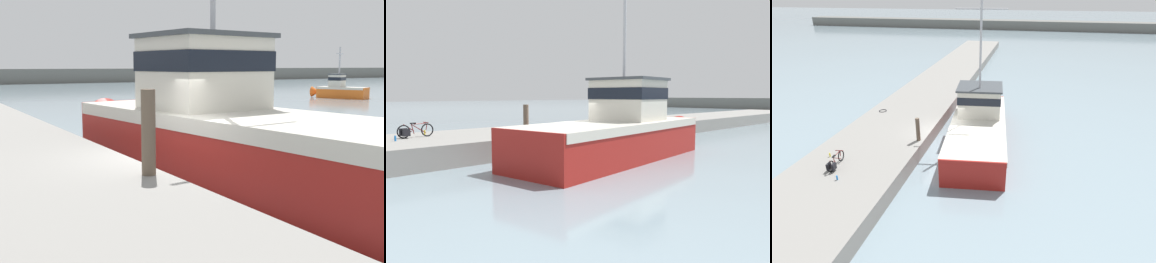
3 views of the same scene
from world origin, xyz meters
The scene contains 9 objects.
ground_plane centered at (0.00, 0.00, 0.00)m, with size 320.00×320.00×0.00m, color gray.
dock_pier centered at (-3.80, 0.00, 0.47)m, with size 5.89×80.00×0.94m, color gray.
far_shoreline centered at (30.00, 68.98, 1.14)m, with size 180.00×5.00×2.27m, color slate.
fishing_boat_main centered at (2.11, 1.32, 1.27)m, with size 4.64×12.52×9.97m.
bicycle_touring centered at (-4.35, -5.32, 1.25)m, with size 0.55×1.71×0.67m.
mooring_post centered at (-1.19, -1.36, 1.68)m, with size 0.25×0.25×1.47m, color brown.
hose_coil centered at (-5.64, 2.77, 0.96)m, with size 0.58×0.58×0.04m, color black.
water_bottle_by_bike centered at (-5.32, -4.35, 1.05)m, with size 0.07×0.07×0.22m, color yellow.
water_bottle_on_curb centered at (-3.59, -6.29, 1.06)m, with size 0.08×0.08×0.23m, color blue.
Camera 3 is at (5.13, -16.94, 9.32)m, focal length 28.00 mm.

